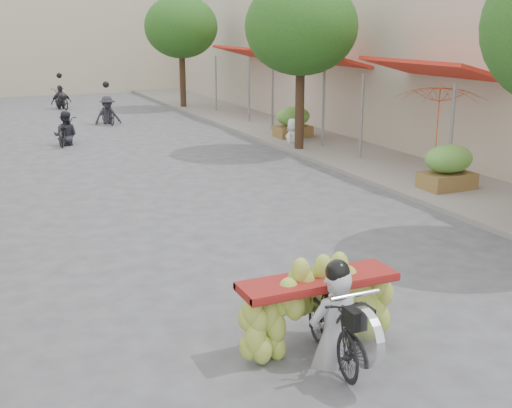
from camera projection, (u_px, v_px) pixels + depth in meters
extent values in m
cube|color=gray|center=(327.00, 142.00, 21.60)|extent=(4.00, 60.00, 0.12)
cube|color=#BAAE9A|center=(472.00, 51.00, 21.87)|extent=(8.00, 40.00, 6.00)
cube|color=red|center=(431.00, 69.00, 16.51)|extent=(1.77, 4.20, 0.53)
cylinder|color=slate|center=(451.00, 139.00, 14.91)|extent=(0.08, 0.08, 2.55)
cylinder|color=slate|center=(362.00, 118.00, 18.27)|extent=(0.08, 0.08, 2.55)
cube|color=red|center=(318.00, 59.00, 21.81)|extent=(1.77, 4.20, 0.53)
cylinder|color=slate|center=(323.00, 110.00, 20.21)|extent=(0.08, 0.08, 2.55)
cylinder|color=slate|center=(272.00, 98.00, 23.56)|extent=(0.08, 0.08, 2.55)
cube|color=red|center=(249.00, 52.00, 27.10)|extent=(1.77, 4.20, 0.53)
cylinder|color=slate|center=(249.00, 92.00, 25.50)|extent=(0.08, 0.08, 2.55)
cylinder|color=slate|center=(216.00, 85.00, 28.86)|extent=(0.08, 0.08, 2.55)
cube|color=#C0B497|center=(35.00, 32.00, 38.27)|extent=(20.00, 6.00, 7.00)
cylinder|color=#3A2719|center=(300.00, 101.00, 19.68)|extent=(0.28, 0.28, 3.20)
ellipsoid|color=#265A1A|center=(301.00, 27.00, 19.10)|extent=(3.40, 3.40, 2.90)
cylinder|color=#3A2719|center=(183.00, 75.00, 30.28)|extent=(0.28, 0.28, 3.20)
ellipsoid|color=#265A1A|center=(181.00, 27.00, 29.69)|extent=(3.40, 3.40, 2.90)
cube|color=brown|center=(447.00, 178.00, 15.03)|extent=(1.20, 0.80, 0.50)
ellipsoid|color=#5FA23D|center=(449.00, 154.00, 14.87)|extent=(1.20, 0.88, 0.66)
cube|color=brown|center=(293.00, 130.00, 22.09)|extent=(1.20, 0.80, 0.50)
ellipsoid|color=#5FA23D|center=(293.00, 113.00, 21.93)|extent=(1.20, 0.88, 0.66)
imported|color=black|center=(332.00, 325.00, 7.41)|extent=(0.67, 1.63, 0.93)
cylinder|color=silver|center=(363.00, 337.00, 6.80)|extent=(0.10, 0.66, 0.66)
cube|color=black|center=(359.00, 318.00, 6.84)|extent=(0.28, 0.22, 0.22)
cylinder|color=silver|center=(355.00, 295.00, 6.87)|extent=(0.60, 0.05, 0.05)
cube|color=maroon|center=(318.00, 281.00, 7.61)|extent=(1.95, 0.55, 0.10)
imported|color=#B4B5BC|center=(336.00, 268.00, 7.17)|extent=(0.64, 0.47, 1.77)
sphere|color=black|center=(340.00, 195.00, 6.92)|extent=(0.28, 0.28, 0.28)
imported|color=#B83E18|center=(442.00, 83.00, 14.74)|extent=(2.65, 2.65, 1.89)
imported|color=white|center=(293.00, 119.00, 21.06)|extent=(0.87, 0.83, 1.53)
imported|color=black|center=(65.00, 132.00, 21.22)|extent=(1.11, 1.65, 0.87)
imported|color=#2A2931|center=(64.00, 111.00, 21.03)|extent=(0.92, 0.74, 1.65)
sphere|color=black|center=(63.00, 97.00, 20.91)|extent=(0.26, 0.26, 0.26)
imported|color=black|center=(108.00, 112.00, 25.74)|extent=(0.65, 1.73, 1.00)
imported|color=#2A2931|center=(107.00, 96.00, 25.57)|extent=(1.11, 0.66, 1.65)
sphere|color=black|center=(106.00, 85.00, 25.45)|extent=(0.26, 0.26, 0.26)
imported|color=black|center=(61.00, 99.00, 30.51)|extent=(0.93, 1.76, 0.94)
imported|color=#2A2931|center=(60.00, 85.00, 30.34)|extent=(1.05, 0.72, 1.65)
sphere|color=black|center=(59.00, 75.00, 30.22)|extent=(0.26, 0.26, 0.26)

